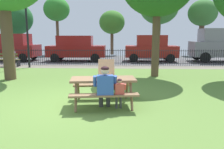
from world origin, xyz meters
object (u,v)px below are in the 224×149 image
object	(u,v)px
person_on_park_bench	(10,56)
parked_car_center	(151,48)
park_bench_left	(6,60)
lamp_post_walkway	(27,21)
picnic_table_foreground	(103,84)
adult_at_table	(105,86)
pizza_box_open	(106,75)
child_at_table	(119,91)
far_tree_right	(203,14)
parked_car_right	(224,44)
far_tree_center	(112,23)
parked_car_far_left	(8,47)
parked_car_left	(76,48)
far_tree_midright	(159,7)
far_tree_left	(15,19)
far_tree_midleft	(57,10)

from	to	relation	value
person_on_park_bench	parked_car_center	world-z (taller)	parked_car_center
park_bench_left	lamp_post_walkway	bearing A→B (deg)	-11.29
picnic_table_foreground	adult_at_table	distance (m)	0.51
lamp_post_walkway	pizza_box_open	bearing A→B (deg)	-53.66
child_at_table	far_tree_right	bearing A→B (deg)	65.17
parked_car_center	parked_car_right	xyz separation A→B (m)	(5.37, 0.00, 0.29)
picnic_table_foreground	parked_car_center	xyz separation A→B (m)	(2.75, 10.91, 0.41)
adult_at_table	child_at_table	bearing A→B (deg)	2.71
far_tree_right	far_tree_center	bearing A→B (deg)	180.00
pizza_box_open	child_at_table	size ratio (longest dim) A/B	0.65
parked_car_far_left	adult_at_table	bearing A→B (deg)	-53.52
lamp_post_walkway	parked_car_left	xyz separation A→B (m)	(2.19, 3.70, -1.81)
person_on_park_bench	parked_car_center	distance (m)	9.86
parked_car_left	far_tree_midright	world-z (taller)	far_tree_midright
parked_car_left	far_tree_left	world-z (taller)	far_tree_left
parked_car_far_left	far_tree_midright	distance (m)	14.36
parked_car_far_left	parked_car_center	distance (m)	11.09
parked_car_center	far_tree_midright	bearing A→B (deg)	76.46
park_bench_left	parked_car_left	distance (m)	5.11
pizza_box_open	person_on_park_bench	world-z (taller)	pizza_box_open
parked_car_left	adult_at_table	bearing A→B (deg)	-74.88
pizza_box_open	adult_at_table	xyz separation A→B (m)	(0.00, -0.54, -0.21)
person_on_park_bench	parked_car_far_left	bearing A→B (deg)	118.53
picnic_table_foreground	adult_at_table	world-z (taller)	adult_at_table
adult_at_table	far_tree_midleft	xyz separation A→B (m)	(-6.23, 17.39, 3.86)
adult_at_table	far_tree_left	xyz separation A→B (m)	(-10.68, 17.39, 2.98)
far_tree_midleft	picnic_table_foreground	bearing A→B (deg)	-70.01
person_on_park_bench	far_tree_center	world-z (taller)	far_tree_center
parked_car_center	far_tree_midright	xyz separation A→B (m)	(1.44, 5.99, 3.74)
park_bench_left	pizza_box_open	bearing A→B (deg)	-47.42
pizza_box_open	lamp_post_walkway	size ratio (longest dim) A/B	0.12
far_tree_left	far_tree_right	size ratio (longest dim) A/B	0.98
parked_car_left	parked_car_far_left	bearing A→B (deg)	179.99
parked_car_right	far_tree_midright	xyz separation A→B (m)	(-3.93, 5.99, 3.44)
pizza_box_open	child_at_table	xyz separation A→B (m)	(0.37, -0.53, -0.34)
far_tree_midleft	far_tree_center	world-z (taller)	far_tree_midleft
pizza_box_open	park_bench_left	world-z (taller)	pizza_box_open
person_on_park_bench	adult_at_table	bearing A→B (deg)	-50.61
pizza_box_open	parked_car_center	size ratio (longest dim) A/B	0.14
parked_car_left	far_tree_midleft	distance (m)	7.63
parked_car_center	park_bench_left	bearing A→B (deg)	-160.50
picnic_table_foreground	far_tree_midleft	size ratio (longest dim) A/B	0.34
person_on_park_bench	far_tree_center	distance (m)	11.41
child_at_table	parked_car_left	world-z (taller)	parked_car_left
person_on_park_bench	parked_car_far_left	world-z (taller)	parked_car_far_left
pizza_box_open	adult_at_table	world-z (taller)	pizza_box_open
person_on_park_bench	lamp_post_walkway	world-z (taller)	lamp_post_walkway
parked_car_right	far_tree_left	distance (m)	19.79
far_tree_left	adult_at_table	bearing A→B (deg)	-58.43
pizza_box_open	parked_car_right	xyz separation A→B (m)	(8.03, 10.86, 0.44)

